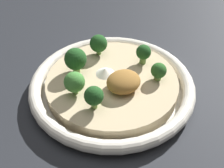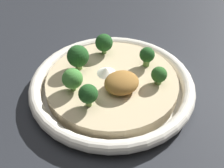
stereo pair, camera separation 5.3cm
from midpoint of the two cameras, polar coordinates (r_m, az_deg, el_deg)
The scene contains 10 objects.
ground_plane at distance 0.54m, azimuth 2.79°, elevation -1.64°, with size 6.00×6.00×0.00m, color #23262B.
risotto_bowl at distance 0.53m, azimuth 2.85°, elevation -0.32°, with size 0.31×0.31×0.03m.
cheese_sprinkle at distance 0.53m, azimuth 2.14°, elevation 2.78°, with size 0.04×0.04×0.01m.
crispy_onion_garnish at distance 0.49m, azimuth 5.52°, elevation 0.35°, with size 0.06×0.06×0.03m.
broccoli_back at distance 0.52m, azimuth -4.10°, elevation 5.47°, with size 0.04×0.04×0.05m.
broccoli_back_left at distance 0.48m, azimuth -4.97°, elevation 0.91°, with size 0.04×0.04×0.04m.
broccoli_front_right at distance 0.51m, azimuth 12.47°, elevation 1.67°, with size 0.03×0.03×0.03m.
broccoli_right at distance 0.54m, azimuth 9.60°, elevation 5.88°, with size 0.03×0.03×0.04m.
broccoli_left at distance 0.45m, azimuth -1.54°, elevation -2.25°, with size 0.03×0.03×0.04m.
broccoli_back_right at distance 0.57m, azimuth 1.03°, elevation 8.25°, with size 0.04×0.04×0.04m.
Camera 2 is at (-0.20, -0.33, 0.37)m, focal length 45.00 mm.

